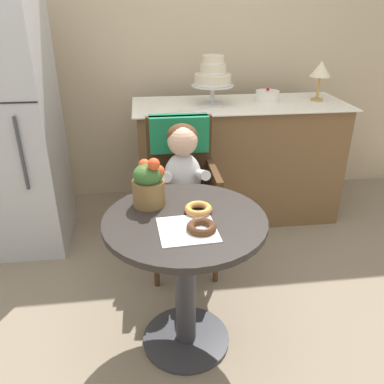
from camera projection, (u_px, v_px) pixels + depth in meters
ground_plane at (186, 339)px, 2.02m from camera, size 8.00×8.00×0.00m
back_wall at (159, 32)px, 3.08m from camera, size 4.80×0.10×2.70m
cafe_table at (185, 258)px, 1.80m from camera, size 0.72×0.72×0.72m
wicker_chair at (181, 170)px, 2.39m from camera, size 0.42×0.45×0.95m
seated_child at (183, 174)px, 2.24m from camera, size 0.27×0.32×0.73m
paper_napkin at (186, 230)px, 1.61m from camera, size 0.25×0.25×0.00m
donut_front at (198, 209)px, 1.74m from camera, size 0.12×0.12×0.03m
donut_mid at (201, 226)px, 1.60m from camera, size 0.12×0.12×0.03m
flower_vase at (149, 182)px, 1.77m from camera, size 0.15×0.15×0.24m
display_counter at (237, 161)px, 3.04m from camera, size 1.56×0.62×0.90m
tiered_cake_stand at (213, 76)px, 2.74m from camera, size 0.30×0.30×0.34m
round_layer_cake at (267, 96)px, 2.88m from camera, size 0.17×0.17×0.11m
table_lamp at (321, 71)px, 2.84m from camera, size 0.15×0.15×0.28m
refrigerator at (3, 126)px, 2.51m from camera, size 0.64×0.63×1.70m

